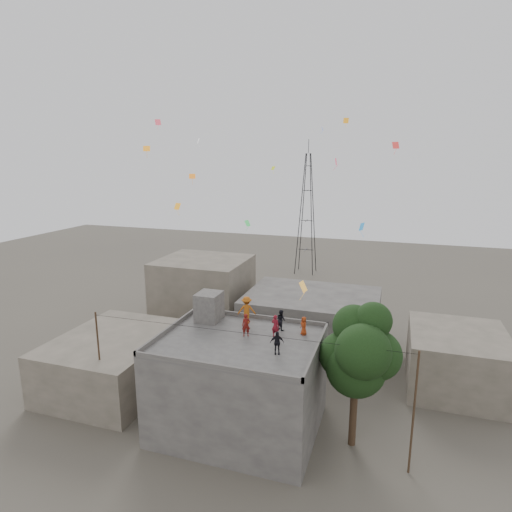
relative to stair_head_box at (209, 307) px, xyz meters
The scene contains 18 objects.
ground 8.21m from the stair_head_box, 39.09° to the right, with size 140.00×140.00×0.00m, color #4E4940.
main_building 5.78m from the stair_head_box, 39.09° to the right, with size 10.00×8.00×6.10m.
parapet 4.21m from the stair_head_box, 39.09° to the right, with size 10.00×8.00×0.30m.
stair_head_box is the anchor object (origin of this frame).
neighbor_west 9.34m from the stair_head_box, behind, with size 8.00×10.00×4.00m, color #5E574A.
neighbor_north 13.35m from the stair_head_box, 65.48° to the left, with size 12.00×9.00×5.00m, color #494644.
neighbor_northwest 15.45m from the stair_head_box, 116.91° to the left, with size 9.00×8.00×7.00m, color #5E574A.
neighbor_east 19.35m from the stair_head_box, 23.28° to the left, with size 7.00×8.00×4.40m, color #5E574A.
tree 10.80m from the stair_head_box, 10.74° to the right, with size 4.90×4.60×9.10m.
utility_line 6.26m from the stair_head_box, 46.14° to the right, with size 20.12×0.62×7.40m.
transmission_tower 37.46m from the stair_head_box, 91.23° to the left, with size 2.97×2.97×20.01m.
person_red_adult 5.42m from the stair_head_box, 14.82° to the right, with size 0.54×0.36×1.49m, color maroon.
person_orange_child 6.89m from the stair_head_box, ahead, with size 0.59×0.39×1.21m, color #9B3311.
person_dark_child 5.26m from the stair_head_box, ahead, with size 0.67×0.52×1.37m, color black.
person_dark_adult 7.02m from the stair_head_box, 31.64° to the right, with size 0.82×0.34×1.40m, color black.
person_orange_adult 2.72m from the stair_head_box, ahead, with size 1.24×0.71×1.93m, color #AF5614.
person_red_child 3.86m from the stair_head_box, 28.00° to the right, with size 0.53×0.35×1.47m, color maroon.
kites 9.83m from the stair_head_box, 42.46° to the left, with size 18.21×17.01×10.12m.
Camera 1 is at (8.86, -23.38, 17.24)m, focal length 30.00 mm.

